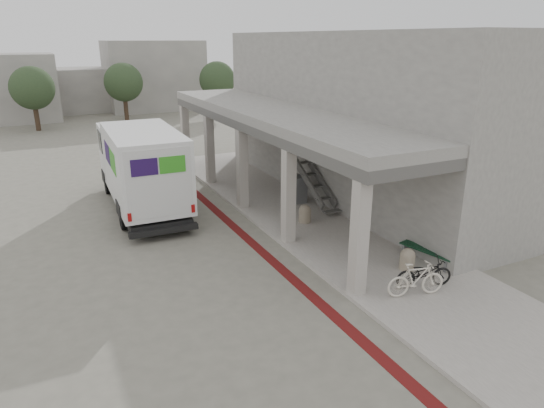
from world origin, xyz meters
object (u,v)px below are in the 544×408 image
bench (427,253)px  utility_cabinet (299,189)px  fedex_truck (141,165)px  bicycle_black (424,273)px  bicycle_cream (416,279)px

bench → utility_cabinet: utility_cabinet is taller
fedex_truck → bicycle_black: 11.98m
bench → utility_cabinet: (-0.70, 6.92, 0.26)m
fedex_truck → utility_cabinet: (6.01, -2.48, -1.14)m
bench → bicycle_black: bearing=-149.5°
fedex_truck → bicycle_cream: size_ratio=4.95×
bicycle_black → fedex_truck: bearing=44.2°
fedex_truck → bicycle_black: bearing=-60.6°
utility_cabinet → bicycle_black: (-0.49, -8.07, -0.14)m
fedex_truck → bicycle_cream: 11.99m
bench → bicycle_black: size_ratio=1.14×
utility_cabinet → bicycle_black: size_ratio=0.70×
fedex_truck → bicycle_cream: fedex_truck is taller
utility_cabinet → bicycle_black: 8.08m
utility_cabinet → bicycle_cream: 8.43m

